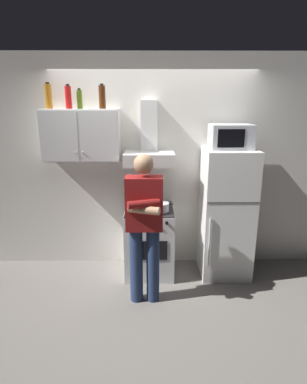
# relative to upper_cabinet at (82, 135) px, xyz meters

# --- Properties ---
(ground_plane) EXTENTS (7.00, 7.00, 0.00)m
(ground_plane) POSITION_rel_upper_cabinet_xyz_m (0.85, -0.37, -1.75)
(ground_plane) COLOR slate
(back_wall_tiled) EXTENTS (4.80, 0.10, 2.70)m
(back_wall_tiled) POSITION_rel_upper_cabinet_xyz_m (0.85, 0.23, -0.40)
(back_wall_tiled) COLOR silver
(back_wall_tiled) RESTS_ON ground_plane
(upper_cabinet) EXTENTS (0.90, 0.37, 0.60)m
(upper_cabinet) POSITION_rel_upper_cabinet_xyz_m (0.00, 0.00, 0.00)
(upper_cabinet) COLOR silver
(stove_oven) EXTENTS (0.60, 0.62, 0.87)m
(stove_oven) POSITION_rel_upper_cabinet_xyz_m (0.80, -0.13, -1.32)
(stove_oven) COLOR white
(stove_oven) RESTS_ON ground_plane
(range_hood) EXTENTS (0.60, 0.44, 0.75)m
(range_hood) POSITION_rel_upper_cabinet_xyz_m (0.80, 0.00, -0.15)
(range_hood) COLOR white
(refrigerator) EXTENTS (0.60, 0.62, 1.60)m
(refrigerator) POSITION_rel_upper_cabinet_xyz_m (1.75, -0.12, -0.95)
(refrigerator) COLOR white
(refrigerator) RESTS_ON ground_plane
(microwave) EXTENTS (0.48, 0.37, 0.28)m
(microwave) POSITION_rel_upper_cabinet_xyz_m (1.75, -0.11, -0.01)
(microwave) COLOR #B7BABF
(microwave) RESTS_ON refrigerator
(person_standing) EXTENTS (0.38, 0.33, 1.64)m
(person_standing) POSITION_rel_upper_cabinet_xyz_m (0.75, -0.73, -0.85)
(person_standing) COLOR navy
(person_standing) RESTS_ON ground_plane
(cooking_pot) EXTENTS (0.31, 0.21, 0.10)m
(cooking_pot) POSITION_rel_upper_cabinet_xyz_m (0.93, -0.24, -0.82)
(cooking_pot) COLOR #B7BABF
(cooking_pot) RESTS_ON stove_oven
(bottle_rum_dark) EXTENTS (0.08, 0.08, 0.28)m
(bottle_rum_dark) POSITION_rel_upper_cabinet_xyz_m (0.26, -0.00, 0.43)
(bottle_rum_dark) COLOR #47230F
(bottle_rum_dark) RESTS_ON upper_cabinet
(bottle_liquor_amber) EXTENTS (0.08, 0.08, 0.29)m
(bottle_liquor_amber) POSITION_rel_upper_cabinet_xyz_m (-0.36, 0.01, 0.44)
(bottle_liquor_amber) COLOR #B7721E
(bottle_liquor_amber) RESTS_ON upper_cabinet
(bottle_olive_oil) EXTENTS (0.06, 0.06, 0.23)m
(bottle_olive_oil) POSITION_rel_upper_cabinet_xyz_m (-0.01, 0.03, 0.41)
(bottle_olive_oil) COLOR #4C6B19
(bottle_olive_oil) RESTS_ON upper_cabinet
(bottle_soda_red) EXTENTS (0.07, 0.07, 0.27)m
(bottle_soda_red) POSITION_rel_upper_cabinet_xyz_m (-0.13, -0.00, 0.43)
(bottle_soda_red) COLOR red
(bottle_soda_red) RESTS_ON upper_cabinet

